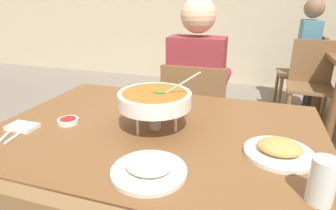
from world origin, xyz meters
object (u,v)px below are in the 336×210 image
Objects in this scene: chair_bg_window at (310,79)px; patron_bg_right at (311,49)px; chair_diner_main at (195,118)px; curry_bowl at (155,100)px; diner_main at (197,84)px; sauce_dish at (68,121)px; drink_glass at (322,183)px; rice_plate at (149,168)px; appetizer_plate at (279,150)px; dining_table_main at (158,150)px; chair_bg_right at (306,68)px.

chair_bg_window is 0.53m from patron_bg_right.
chair_diner_main is at bearing -123.92° from chair_bg_window.
curry_bowl reaches higher than chair_bg_window.
sauce_dish is at bearing -114.08° from diner_main.
curry_bowl is at bearing 153.29° from drink_glass.
rice_plate is 1.00× the size of appetizer_plate.
chair_diner_main is 0.87m from curry_bowl.
patron_bg_right reaches higher than dining_table_main.
chair_bg_right is at bearing 80.16° from appetizer_plate.
sauce_dish reaches higher than dining_table_main.
patron_bg_right is (0.48, 2.70, -0.05)m from appetizer_plate.
drink_glass is 2.49m from chair_bg_window.
curry_bowl is 0.37× the size of chair_bg_window.
diner_main is 5.46× the size of rice_plate.
chair_bg_window is at bearing 71.15° from rice_plate.
chair_diner_main is at bearing 65.09° from sauce_dish.
curry_bowl is 0.65m from drink_glass.
curry_bowl is 1.39× the size of appetizer_plate.
rice_plate is at bearing -106.28° from chair_bg_right.
chair_diner_main is (-0.00, 0.76, -0.16)m from dining_table_main.
drink_glass is at bearing -98.33° from chair_bg_window.
rice_plate is 2.62m from chair_bg_window.
chair_diner_main is at bearing 89.54° from curry_bowl.
chair_diner_main and chair_bg_right have the same top height.
chair_bg_right is (0.95, 1.84, -0.24)m from diner_main.
chair_diner_main is at bearing 118.30° from drink_glass.
rice_plate is at bearing -177.62° from drink_glass.
chair_bg_window reaches higher than sauce_dish.
sauce_dish is 0.99m from drink_glass.
chair_bg_right is 0.24m from patron_bg_right.
diner_main is 1.24m from drink_glass.
curry_bowl is 0.37× the size of chair_bg_right.
dining_table_main is at bearing 171.01° from appetizer_plate.
chair_diner_main is 0.97m from sauce_dish.
curry_bowl is 0.41m from sauce_dish.
chair_diner_main is 0.69× the size of diner_main.
dining_table_main is 1.51× the size of chair_diner_main.
diner_main is 2.09m from chair_bg_right.
curry_bowl is 1.39× the size of rice_plate.
chair_bg_right is at bearing 82.62° from drink_glass.
drink_glass is at bearing -97.38° from chair_bg_right.
curry_bowl reaches higher than rice_plate.
diner_main is 5.46× the size of appetizer_plate.
appetizer_plate is at bearing -61.15° from diner_main.
dining_table_main is at bearing 10.84° from sauce_dish.
diner_main is 14.56× the size of sauce_dish.
drink_glass reaches higher than sauce_dish.
appetizer_plate is at bearing -8.99° from dining_table_main.
diner_main reaches higher than curry_bowl.
chair_diner_main is at bearing -90.00° from diner_main.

